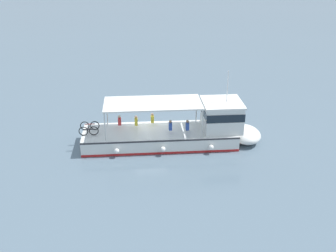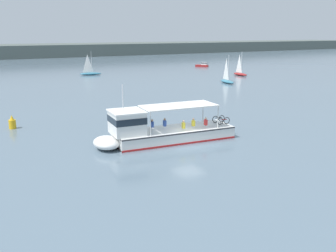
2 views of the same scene
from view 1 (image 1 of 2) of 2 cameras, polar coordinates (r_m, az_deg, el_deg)
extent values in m
plane|color=slate|center=(30.97, -2.53, -1.25)|extent=(400.00, 400.00, 0.00)
cube|color=white|center=(29.33, -1.17, -1.56)|extent=(11.09, 4.39, 1.10)
ellipsoid|color=white|center=(30.30, 10.61, -1.11)|extent=(2.52, 3.17, 1.01)
cube|color=red|center=(29.52, -1.16, -2.34)|extent=(11.09, 4.43, 0.16)
cube|color=#2D2D33|center=(29.13, -1.18, -0.72)|extent=(11.10, 4.45, 0.10)
cube|color=white|center=(29.29, 7.43, 1.41)|extent=(2.89, 2.99, 1.90)
cube|color=#19232D|center=(29.16, 7.47, 2.02)|extent=(2.93, 3.06, 0.56)
cube|color=white|center=(28.92, 7.54, 3.26)|extent=(3.06, 3.17, 0.12)
cube|color=white|center=(28.28, -2.12, 3.17)|extent=(6.99, 3.68, 0.10)
cylinder|color=silver|center=(30.22, 3.95, 2.40)|extent=(0.08, 0.08, 2.00)
cylinder|color=silver|center=(27.75, 4.77, 0.33)|extent=(0.08, 0.08, 2.00)
cylinder|color=silver|center=(29.98, -8.44, 2.00)|extent=(0.08, 0.08, 2.00)
cylinder|color=silver|center=(27.48, -8.73, -0.12)|extent=(0.08, 0.08, 2.00)
cylinder|color=silver|center=(28.59, 8.25, 5.45)|extent=(0.06, 0.06, 2.20)
sphere|color=white|center=(28.16, 6.00, -2.96)|extent=(0.36, 0.36, 0.36)
sphere|color=white|center=(27.77, -0.72, -3.23)|extent=(0.36, 0.36, 0.36)
sphere|color=white|center=(27.75, -7.13, -3.45)|extent=(0.36, 0.36, 0.36)
torus|color=black|center=(29.47, -10.10, 0.07)|extent=(0.66, 0.13, 0.66)
torus|color=black|center=(29.55, -11.45, 0.02)|extent=(0.66, 0.13, 0.66)
cylinder|color=maroon|center=(29.46, -10.80, 0.26)|extent=(0.70, 0.14, 0.06)
torus|color=black|center=(28.65, -10.24, -0.66)|extent=(0.66, 0.13, 0.66)
torus|color=black|center=(28.73, -11.63, -0.71)|extent=(0.66, 0.13, 0.66)
cylinder|color=#232328|center=(28.64, -10.96, -0.47)|extent=(0.70, 0.14, 0.06)
cube|color=red|center=(29.56, -6.72, 0.64)|extent=(0.25, 0.34, 0.52)
sphere|color=beige|center=(29.42, -6.76, 1.31)|extent=(0.20, 0.20, 0.20)
cube|color=yellow|center=(29.40, -4.43, 0.60)|extent=(0.25, 0.34, 0.52)
sphere|color=tan|center=(29.25, -4.45, 1.27)|extent=(0.20, 0.20, 0.20)
cube|color=yellow|center=(29.77, -2.17, 0.97)|extent=(0.25, 0.34, 0.52)
sphere|color=tan|center=(29.62, -2.18, 1.63)|extent=(0.20, 0.20, 0.20)
cube|color=#2D4CA5|center=(28.56, 0.33, -0.05)|extent=(0.25, 0.34, 0.52)
sphere|color=#9E7051|center=(28.41, 0.33, 0.63)|extent=(0.20, 0.20, 0.20)
cube|color=#2D4CA5|center=(28.61, 2.70, -0.04)|extent=(0.25, 0.34, 0.52)
sphere|color=#9E7051|center=(28.46, 2.72, 0.64)|extent=(0.20, 0.20, 0.20)
camera|label=2|loc=(57.89, 11.35, 19.88)|focal=39.95mm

